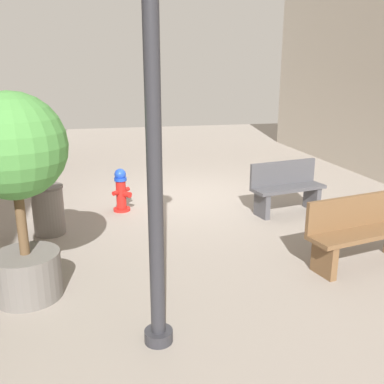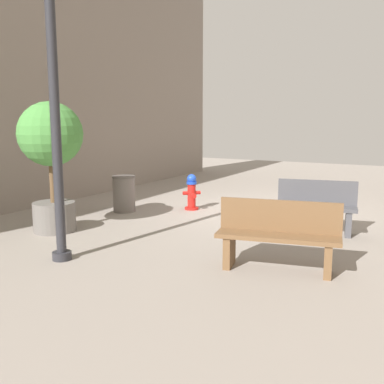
{
  "view_description": "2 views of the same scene",
  "coord_description": "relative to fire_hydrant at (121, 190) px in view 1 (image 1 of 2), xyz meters",
  "views": [
    {
      "loc": [
        1.77,
        8.28,
        2.56
      ],
      "look_at": [
        0.37,
        1.98,
        0.7
      ],
      "focal_mm": 39.59,
      "sensor_mm": 36.0,
      "label": 1
    },
    {
      "loc": [
        -3.44,
        9.36,
        2.07
      ],
      "look_at": [
        0.59,
        2.03,
        0.68
      ],
      "focal_mm": 41.95,
      "sensor_mm": 36.0,
      "label": 2
    }
  ],
  "objects": [
    {
      "name": "trash_bin",
      "position": [
        1.21,
        0.92,
        -0.0
      ],
      "size": [
        0.51,
        0.51,
        0.8
      ],
      "color": "slate",
      "rests_on": "ground_plane"
    },
    {
      "name": "bench_far",
      "position": [
        -3.02,
        3.02,
        0.09
      ],
      "size": [
        1.72,
        0.77,
        0.95
      ],
      "color": "brown",
      "rests_on": "ground_plane"
    },
    {
      "name": "ground_plane",
      "position": [
        -1.41,
        -0.56,
        -0.4
      ],
      "size": [
        23.4,
        23.4,
        0.0
      ],
      "primitive_type": "plane",
      "color": "gray"
    },
    {
      "name": "street_lamp",
      "position": [
        -0.1,
        4.15,
        2.08
      ],
      "size": [
        0.36,
        0.36,
        4.02
      ],
      "color": "#2D2D33",
      "rests_on": "ground_plane"
    },
    {
      "name": "planter_tree",
      "position": [
        1.26,
        2.96,
        1.12
      ],
      "size": [
        1.16,
        1.16,
        2.36
      ],
      "color": "slate",
      "rests_on": "ground_plane"
    },
    {
      "name": "fire_hydrant",
      "position": [
        0.0,
        0.0,
        0.0
      ],
      "size": [
        0.37,
        0.37,
        0.81
      ],
      "color": "red",
      "rests_on": "ground_plane"
    },
    {
      "name": "bench_near",
      "position": [
        -2.99,
        0.74,
        0.08
      ],
      "size": [
        1.46,
        0.71,
        0.95
      ],
      "color": "#4C4C51",
      "rests_on": "ground_plane"
    }
  ]
}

